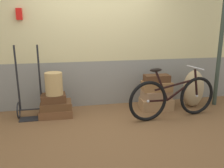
{
  "coord_description": "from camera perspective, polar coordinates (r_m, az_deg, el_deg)",
  "views": [
    {
      "loc": [
        -0.7,
        -3.88,
        1.6
      ],
      "look_at": [
        0.2,
        0.17,
        0.58
      ],
      "focal_mm": 38.08,
      "sensor_mm": 36.0,
      "label": 1
    }
  ],
  "objects": [
    {
      "name": "ground",
      "position": [
        4.27,
        -2.15,
        -8.6
      ],
      "size": [
        9.2,
        5.2,
        0.06
      ],
      "primitive_type": "cube",
      "color": "brown"
    },
    {
      "name": "station_building",
      "position": [
        4.79,
        -4.06,
        10.95
      ],
      "size": [
        7.2,
        0.74,
        2.71
      ],
      "color": "gray",
      "rests_on": "ground"
    },
    {
      "name": "suitcase_0",
      "position": [
        4.45,
        -13.23,
        -6.62
      ],
      "size": [
        0.6,
        0.42,
        0.14
      ],
      "primitive_type": "cube",
      "rotation": [
        0.0,
        0.0,
        -0.04
      ],
      "color": "brown",
      "rests_on": "ground"
    },
    {
      "name": "suitcase_1",
      "position": [
        4.4,
        -13.27,
        -4.94
      ],
      "size": [
        0.54,
        0.38,
        0.13
      ],
      "primitive_type": "cube",
      "rotation": [
        0.0,
        0.0,
        -0.01
      ],
      "color": "brown",
      "rests_on": "suitcase_0"
    },
    {
      "name": "suitcase_2",
      "position": [
        4.36,
        -13.92,
        -3.29
      ],
      "size": [
        0.45,
        0.35,
        0.14
      ],
      "primitive_type": "cube",
      "rotation": [
        0.0,
        0.0,
        0.05
      ],
      "color": "#4C2D19",
      "rests_on": "suitcase_1"
    },
    {
      "name": "suitcase_3",
      "position": [
        4.75,
        10.53,
        -4.7
      ],
      "size": [
        0.64,
        0.42,
        0.21
      ],
      "primitive_type": "cube",
      "rotation": [
        0.0,
        0.0,
        -0.09
      ],
      "color": "#9E754C",
      "rests_on": "ground"
    },
    {
      "name": "suitcase_4",
      "position": [
        4.7,
        10.61,
        -2.52
      ],
      "size": [
        0.58,
        0.37,
        0.16
      ],
      "primitive_type": "cube",
      "rotation": [
        0.0,
        0.0,
        0.11
      ],
      "color": "#937051",
      "rests_on": "suitcase_3"
    },
    {
      "name": "suitcase_5",
      "position": [
        4.67,
        10.65,
        -0.5
      ],
      "size": [
        0.58,
        0.39,
        0.17
      ],
      "primitive_type": "cube",
      "rotation": [
        0.0,
        0.0,
        -0.09
      ],
      "color": "olive",
      "rests_on": "suitcase_4"
    },
    {
      "name": "suitcase_6",
      "position": [
        4.64,
        10.7,
        1.36
      ],
      "size": [
        0.49,
        0.28,
        0.13
      ],
      "primitive_type": "cube",
      "rotation": [
        0.0,
        0.0,
        -0.06
      ],
      "color": "#4C2D19",
      "rests_on": "suitcase_5"
    },
    {
      "name": "wicker_basket",
      "position": [
        4.27,
        -13.79,
        0.07
      ],
      "size": [
        0.3,
        0.3,
        0.4
      ],
      "primitive_type": "cylinder",
      "color": "tan",
      "rests_on": "suitcase_2"
    },
    {
      "name": "luggage_trolley",
      "position": [
        4.43,
        -18.99,
        -4.1
      ],
      "size": [
        0.45,
        0.37,
        1.29
      ],
      "color": "black",
      "rests_on": "ground"
    },
    {
      "name": "burlap_sack",
      "position": [
        5.02,
        18.94,
        -1.06
      ],
      "size": [
        0.42,
        0.35,
        0.74
      ],
      "primitive_type": "ellipsoid",
      "color": "tan",
      "rests_on": "ground"
    },
    {
      "name": "bicycle",
      "position": [
        4.31,
        14.49,
        -3.13
      ],
      "size": [
        1.69,
        0.46,
        0.91
      ],
      "color": "black",
      "rests_on": "ground"
    }
  ]
}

